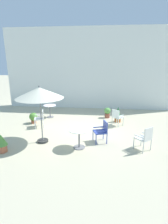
% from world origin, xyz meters
% --- Properties ---
extents(ground_plane, '(60.00, 60.00, 0.00)m').
position_xyz_m(ground_plane, '(0.00, 0.00, 0.00)').
color(ground_plane, '#BBB394').
extents(villa_facade, '(11.58, 0.30, 5.27)m').
position_xyz_m(villa_facade, '(0.00, 4.17, 2.63)').
color(villa_facade, silver).
rests_on(villa_facade, ground).
extents(patio_umbrella_0, '(1.83, 1.83, 2.30)m').
position_xyz_m(patio_umbrella_0, '(-1.57, -1.47, 2.01)').
color(patio_umbrella_0, '#2D2D2D').
rests_on(patio_umbrella_0, ground).
extents(cafe_table_0, '(0.81, 0.81, 0.75)m').
position_xyz_m(cafe_table_0, '(-0.02, -1.81, 0.53)').
color(cafe_table_0, silver).
rests_on(cafe_table_0, ground).
extents(cafe_table_1, '(0.72, 0.72, 0.73)m').
position_xyz_m(cafe_table_1, '(-2.21, 1.73, 0.51)').
color(cafe_table_1, white).
rests_on(cafe_table_1, ground).
extents(patio_chair_0, '(0.58, 0.61, 0.86)m').
position_xyz_m(patio_chair_0, '(-2.21, 0.13, 0.51)').
color(patio_chair_0, white).
rests_on(patio_chair_0, ground).
extents(patio_chair_1, '(0.61, 0.61, 0.87)m').
position_xyz_m(patio_chair_1, '(1.56, 0.70, 0.51)').
color(patio_chair_1, silver).
rests_on(patio_chair_1, ground).
extents(patio_chair_2, '(0.66, 0.66, 0.94)m').
position_xyz_m(patio_chair_2, '(2.39, -1.77, 0.53)').
color(patio_chair_2, silver).
rests_on(patio_chair_2, ground).
extents(patio_chair_3, '(0.61, 0.62, 0.87)m').
position_xyz_m(patio_chair_3, '(0.83, -1.21, 0.51)').
color(patio_chair_3, '#32459C').
rests_on(patio_chair_3, ground).
extents(potted_plant_0, '(0.35, 0.35, 0.84)m').
position_xyz_m(potted_plant_0, '(1.66, 1.34, 0.42)').
color(potted_plant_0, '#B1602F').
rests_on(potted_plant_0, ground).
extents(potted_plant_1, '(0.42, 0.42, 0.69)m').
position_xyz_m(potted_plant_1, '(-2.76, -2.43, 0.38)').
color(potted_plant_1, '#C96B49').
rests_on(potted_plant_1, ground).
extents(potted_plant_2, '(0.42, 0.42, 0.57)m').
position_xyz_m(potted_plant_2, '(-2.79, 0.64, 0.32)').
color(potted_plant_2, '#A55838').
rests_on(potted_plant_2, ground).
extents(potted_plant_3, '(0.37, 0.37, 0.60)m').
position_xyz_m(potted_plant_3, '(1.11, 2.00, 0.33)').
color(potted_plant_3, brown).
rests_on(potted_plant_3, ground).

